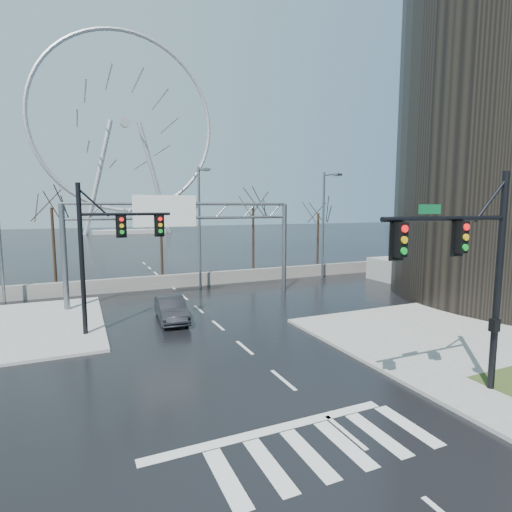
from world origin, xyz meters
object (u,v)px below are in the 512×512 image
signal_mast_near (474,263)px  ferris_wheel (125,130)px  signal_mast_far (105,244)px  sign_gantry (181,230)px  car (171,309)px

signal_mast_near → ferris_wheel: ferris_wheel is taller
signal_mast_far → sign_gantry: size_ratio=0.49×
signal_mast_far → sign_gantry: signal_mast_far is taller
car → signal_mast_far: bearing=-159.8°
sign_gantry → car: size_ratio=3.73×
signal_mast_far → sign_gantry: bearing=47.5°
ferris_wheel → car: size_ratio=11.62×
signal_mast_near → signal_mast_far: (-11.01, 13.00, -0.04)m
car → sign_gantry: bearing=72.5°
signal_mast_far → sign_gantry: (5.49, 6.00, 0.35)m
sign_gantry → ferris_wheel: ferris_wheel is taller
signal_mast_far → sign_gantry: 8.14m
signal_mast_near → ferris_wheel: size_ratio=0.16×
signal_mast_near → ferris_wheel: 101.29m
sign_gantry → ferris_wheel: size_ratio=0.32×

